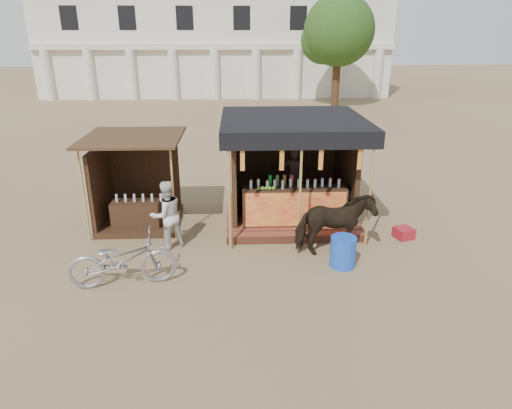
% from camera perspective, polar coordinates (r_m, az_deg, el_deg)
% --- Properties ---
extents(ground, '(120.00, 120.00, 0.00)m').
position_cam_1_polar(ground, '(9.47, 0.40, -9.73)').
color(ground, '#846B4C').
rests_on(ground, ground).
extents(main_stall, '(3.60, 3.61, 2.78)m').
position_cam_1_polar(main_stall, '(12.19, 4.40, 2.72)').
color(main_stall, brown).
rests_on(main_stall, ground).
extents(secondary_stall, '(2.40, 2.40, 2.38)m').
position_cam_1_polar(secondary_stall, '(12.36, -15.16, 1.43)').
color(secondary_stall, '#3C2516').
rests_on(secondary_stall, ground).
extents(cow, '(1.84, 1.07, 1.46)m').
position_cam_1_polar(cow, '(10.44, 9.77, -2.50)').
color(cow, black).
rests_on(cow, ground).
extents(motorbike, '(2.21, 1.06, 1.11)m').
position_cam_1_polar(motorbike, '(9.52, -16.38, -6.67)').
color(motorbike, '#999AA1').
rests_on(motorbike, ground).
extents(bystander, '(1.00, 0.95, 1.64)m').
position_cam_1_polar(bystander, '(10.79, -11.12, -1.29)').
color(bystander, silver).
rests_on(bystander, ground).
extents(blue_barrel, '(0.56, 0.56, 0.69)m').
position_cam_1_polar(blue_barrel, '(10.11, 10.82, -5.83)').
color(blue_barrel, blue).
rests_on(blue_barrel, ground).
extents(red_crate, '(0.51, 0.51, 0.27)m').
position_cam_1_polar(red_crate, '(11.89, 17.98, -3.40)').
color(red_crate, maroon).
rests_on(red_crate, ground).
extents(cooler, '(0.74, 0.61, 0.46)m').
position_cam_1_polar(cooler, '(11.93, 9.63, -2.03)').
color(cooler, '#1B7938').
rests_on(cooler, ground).
extents(background_building, '(26.00, 7.45, 8.18)m').
position_cam_1_polar(background_building, '(38.12, -5.02, 19.67)').
color(background_building, silver).
rests_on(background_building, ground).
extents(tree, '(4.50, 4.40, 7.00)m').
position_cam_1_polar(tree, '(30.90, 9.89, 20.36)').
color(tree, '#382314').
rests_on(tree, ground).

